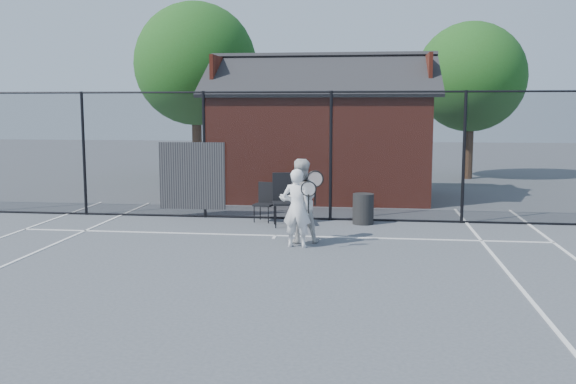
# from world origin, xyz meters

# --- Properties ---
(ground) EXTENTS (80.00, 80.00, 0.00)m
(ground) POSITION_xyz_m (0.00, 0.00, 0.00)
(ground) COLOR #464B50
(ground) RESTS_ON ground
(court_lines) EXTENTS (11.02, 18.00, 0.01)m
(court_lines) POSITION_xyz_m (0.00, -1.32, 0.01)
(court_lines) COLOR white
(court_lines) RESTS_ON ground
(fence) EXTENTS (22.04, 3.00, 3.00)m
(fence) POSITION_xyz_m (-0.30, 5.00, 1.45)
(fence) COLOR black
(fence) RESTS_ON ground
(clubhouse) EXTENTS (6.50, 4.36, 4.19)m
(clubhouse) POSITION_xyz_m (0.50, 9.00, 1.61)
(clubhouse) COLOR maroon
(clubhouse) RESTS_ON ground
(tree_left) EXTENTS (4.48, 4.48, 6.44)m
(tree_left) POSITION_xyz_m (-4.50, 13.50, 4.19)
(tree_left) COLOR #362515
(tree_left) RESTS_ON ground
(tree_right) EXTENTS (3.97, 3.97, 5.70)m
(tree_right) POSITION_xyz_m (5.50, 14.50, 3.71)
(tree_right) COLOR #362515
(tree_right) RESTS_ON ground
(player_front) EXTENTS (0.69, 0.53, 1.49)m
(player_front) POSITION_xyz_m (0.55, 2.00, 0.75)
(player_front) COLOR white
(player_front) RESTS_ON ground
(player_back) EXTENTS (0.95, 0.78, 1.64)m
(player_back) POSITION_xyz_m (0.56, 2.45, 0.82)
(player_back) COLOR silver
(player_back) RESTS_ON ground
(chair_left) EXTENTS (0.65, 0.67, 1.15)m
(chair_left) POSITION_xyz_m (0.06, 4.10, 0.57)
(chair_left) COLOR black
(chair_left) RESTS_ON ground
(chair_right) EXTENTS (0.52, 0.53, 0.88)m
(chair_right) POSITION_xyz_m (-0.50, 4.60, 0.44)
(chair_right) COLOR black
(chair_right) RESTS_ON ground
(waste_bin) EXTENTS (0.53, 0.53, 0.69)m
(waste_bin) POSITION_xyz_m (1.77, 4.60, 0.35)
(waste_bin) COLOR #262626
(waste_bin) RESTS_ON ground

